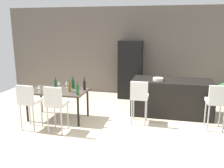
% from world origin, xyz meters
% --- Properties ---
extents(ground_plane, '(10.00, 10.00, 0.00)m').
position_xyz_m(ground_plane, '(0.00, 0.00, 0.00)').
color(ground_plane, beige).
extents(back_wall, '(10.00, 0.12, 2.90)m').
position_xyz_m(back_wall, '(0.00, 2.87, 1.45)').
color(back_wall, '#665B51').
rests_on(back_wall, ground_plane).
extents(kitchen_island, '(2.04, 0.92, 0.92)m').
position_xyz_m(kitchen_island, '(0.76, 1.11, 0.46)').
color(kitchen_island, black).
rests_on(kitchen_island, ground_plane).
extents(bar_chair_left, '(0.40, 0.40, 1.05)m').
position_xyz_m(bar_chair_left, '(0.01, 0.27, 0.70)').
color(bar_chair_left, silver).
rests_on(bar_chair_left, ground_plane).
extents(bar_chair_middle, '(0.42, 0.42, 1.05)m').
position_xyz_m(bar_chair_middle, '(1.70, 0.27, 0.70)').
color(bar_chair_middle, silver).
rests_on(bar_chair_middle, ground_plane).
extents(dining_table, '(1.43, 0.80, 0.74)m').
position_xyz_m(dining_table, '(-2.00, 0.12, 0.67)').
color(dining_table, '#4C4238').
rests_on(dining_table, ground_plane).
extents(dining_chair_near, '(0.42, 0.42, 1.05)m').
position_xyz_m(dining_chair_near, '(-2.32, -0.64, 0.70)').
color(dining_chair_near, silver).
rests_on(dining_chair_near, ground_plane).
extents(dining_chair_far, '(0.41, 0.41, 1.05)m').
position_xyz_m(dining_chair_far, '(-1.68, -0.64, 0.70)').
color(dining_chair_far, silver).
rests_on(dining_chair_far, ground_plane).
extents(wine_bottle_near, '(0.06, 0.06, 0.30)m').
position_xyz_m(wine_bottle_near, '(-2.09, 0.23, 0.86)').
color(wine_bottle_near, '#194723').
rests_on(wine_bottle_near, dining_table).
extents(wine_bottle_middle, '(0.07, 0.07, 0.32)m').
position_xyz_m(wine_bottle_middle, '(-1.36, -0.15, 0.86)').
color(wine_bottle_middle, '#194723').
rests_on(wine_bottle_middle, dining_table).
extents(wine_bottle_right, '(0.06, 0.06, 0.31)m').
position_xyz_m(wine_bottle_right, '(-1.64, 0.05, 0.87)').
color(wine_bottle_right, brown).
rests_on(wine_bottle_right, dining_table).
extents(wine_bottle_left, '(0.08, 0.08, 0.30)m').
position_xyz_m(wine_bottle_left, '(-1.69, 0.39, 0.86)').
color(wine_bottle_left, '#194723').
rests_on(wine_bottle_left, dining_table).
extents(wine_bottle_corner, '(0.06, 0.06, 0.31)m').
position_xyz_m(wine_bottle_corner, '(-1.35, 0.29, 0.86)').
color(wine_bottle_corner, black).
rests_on(wine_bottle_corner, dining_table).
extents(wine_glass_far, '(0.07, 0.07, 0.17)m').
position_xyz_m(wine_glass_far, '(-1.88, 0.41, 0.86)').
color(wine_glass_far, silver).
rests_on(wine_glass_far, dining_table).
extents(wine_glass_end, '(0.07, 0.07, 0.17)m').
position_xyz_m(wine_glass_end, '(-2.06, 0.37, 0.86)').
color(wine_glass_end, silver).
rests_on(wine_glass_end, dining_table).
extents(wine_glass_inner, '(0.07, 0.07, 0.17)m').
position_xyz_m(wine_glass_inner, '(-2.34, -0.13, 0.86)').
color(wine_glass_inner, silver).
rests_on(wine_glass_inner, dining_table).
extents(refrigerator, '(0.72, 0.68, 1.84)m').
position_xyz_m(refrigerator, '(-0.54, 2.43, 0.92)').
color(refrigerator, black).
rests_on(refrigerator, ground_plane).
extents(fruit_bowl, '(0.27, 0.27, 0.07)m').
position_xyz_m(fruit_bowl, '(0.40, 0.97, 0.96)').
color(fruit_bowl, beige).
rests_on(fruit_bowl, kitchen_island).
extents(potted_plant, '(0.42, 0.42, 0.62)m').
position_xyz_m(potted_plant, '(2.31, 2.42, 0.36)').
color(potted_plant, '#38383D').
rests_on(potted_plant, ground_plane).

